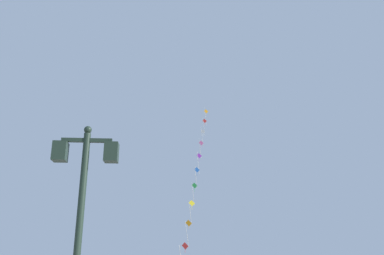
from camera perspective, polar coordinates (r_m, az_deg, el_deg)
name	(u,v)px	position (r m, az deg, el deg)	size (l,w,h in m)	color
twin_lantern_lamp_post	(83,190)	(8.21, -15.59, -8.68)	(1.32, 0.28, 4.38)	#1E2D23
kite_train	(197,169)	(32.07, 0.74, -6.10)	(3.39, 13.76, 16.33)	brown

